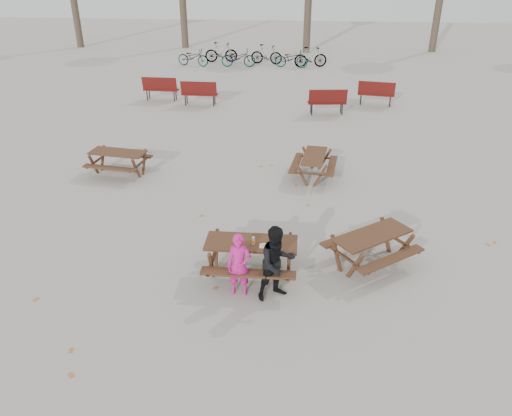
# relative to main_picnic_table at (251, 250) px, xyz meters

# --- Properties ---
(ground) EXTENTS (80.00, 80.00, 0.00)m
(ground) POSITION_rel_main_picnic_table_xyz_m (0.00, 0.00, -0.59)
(ground) COLOR gray
(ground) RESTS_ON ground
(main_picnic_table) EXTENTS (1.80, 1.45, 0.78)m
(main_picnic_table) POSITION_rel_main_picnic_table_xyz_m (0.00, 0.00, 0.00)
(main_picnic_table) COLOR #392214
(main_picnic_table) RESTS_ON ground
(food_tray) EXTENTS (0.18, 0.11, 0.03)m
(food_tray) POSITION_rel_main_picnic_table_xyz_m (0.27, -0.17, 0.21)
(food_tray) COLOR white
(food_tray) RESTS_ON main_picnic_table
(bread_roll) EXTENTS (0.14, 0.06, 0.05)m
(bread_roll) POSITION_rel_main_picnic_table_xyz_m (0.27, -0.17, 0.25)
(bread_roll) COLOR tan
(bread_roll) RESTS_ON food_tray
(soda_bottle) EXTENTS (0.07, 0.07, 0.17)m
(soda_bottle) POSITION_rel_main_picnic_table_xyz_m (0.05, -0.08, 0.26)
(soda_bottle) COLOR silver
(soda_bottle) RESTS_ON main_picnic_table
(child) EXTENTS (0.47, 0.32, 1.27)m
(child) POSITION_rel_main_picnic_table_xyz_m (-0.16, -0.62, 0.05)
(child) COLOR #D81B83
(child) RESTS_ON ground
(adult) EXTENTS (0.91, 0.86, 1.49)m
(adult) POSITION_rel_main_picnic_table_xyz_m (0.54, -0.66, 0.16)
(adult) COLOR black
(adult) RESTS_ON ground
(picnic_table_east) EXTENTS (2.14, 2.08, 0.72)m
(picnic_table_east) POSITION_rel_main_picnic_table_xyz_m (2.42, 0.62, -0.23)
(picnic_table_east) COLOR #392214
(picnic_table_east) RESTS_ON ground
(picnic_table_north) EXTENTS (1.76, 1.49, 0.69)m
(picnic_table_north) POSITION_rel_main_picnic_table_xyz_m (-4.34, 4.71, -0.24)
(picnic_table_north) COLOR #392214
(picnic_table_north) RESTS_ON ground
(picnic_table_far) EXTENTS (1.43, 1.68, 0.66)m
(picnic_table_far) POSITION_rel_main_picnic_table_xyz_m (1.28, 5.01, -0.26)
(picnic_table_far) COLOR #392214
(picnic_table_far) RESTS_ON ground
(park_bench_row) EXTENTS (10.73, 2.16, 1.03)m
(park_bench_row) POSITION_rel_main_picnic_table_xyz_m (-0.70, 12.18, -0.07)
(park_bench_row) COLOR maroon
(park_bench_row) RESTS_ON ground
(bicycle_row) EXTENTS (8.43, 2.07, 1.11)m
(bicycle_row) POSITION_rel_main_picnic_table_xyz_m (-2.00, 20.19, -0.07)
(bicycle_row) COLOR black
(bicycle_row) RESTS_ON ground
(fallen_leaves) EXTENTS (11.00, 11.00, 0.01)m
(fallen_leaves) POSITION_rel_main_picnic_table_xyz_m (0.50, 2.50, -0.58)
(fallen_leaves) COLOR #B4672B
(fallen_leaves) RESTS_ON ground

